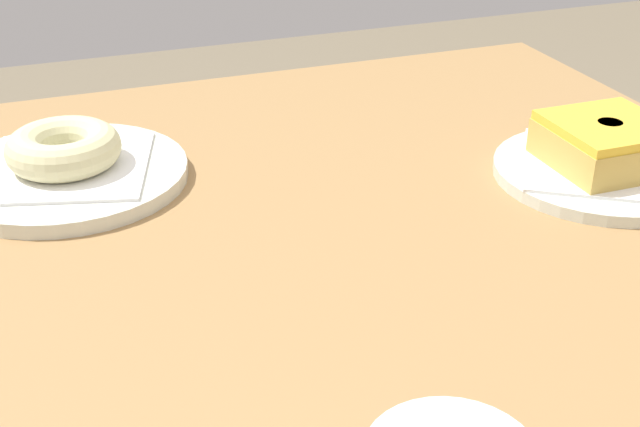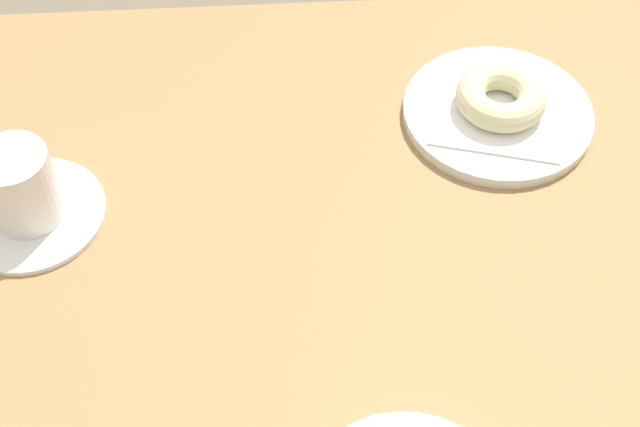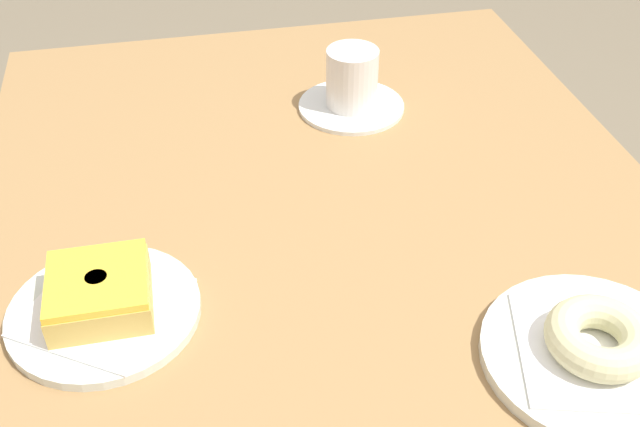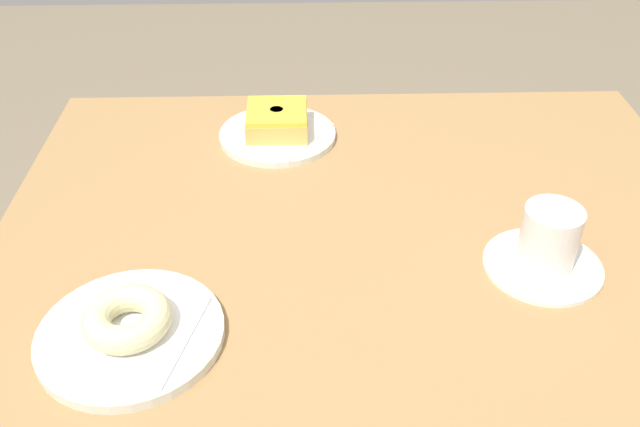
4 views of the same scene
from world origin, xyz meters
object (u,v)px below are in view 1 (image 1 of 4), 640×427
plate_sugar_ring (68,175)px  donut_sugar_ring (64,148)px  plate_glazed_square (602,172)px  donut_glazed_square (607,143)px

plate_sugar_ring → donut_sugar_ring: (0.00, 0.00, 0.03)m
plate_sugar_ring → donut_sugar_ring: bearing=0.0°
donut_sugar_ring → plate_glazed_square: size_ratio=0.52×
plate_sugar_ring → plate_glazed_square: bearing=-109.2°
donut_sugar_ring → plate_sugar_ring: bearing=0.0°
plate_sugar_ring → donut_glazed_square: 0.48m
plate_glazed_square → donut_glazed_square: bearing=0.0°
plate_sugar_ring → donut_glazed_square: donut_glazed_square is taller
donut_glazed_square → plate_sugar_ring: bearing=70.8°
donut_sugar_ring → donut_glazed_square: size_ratio=1.01×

